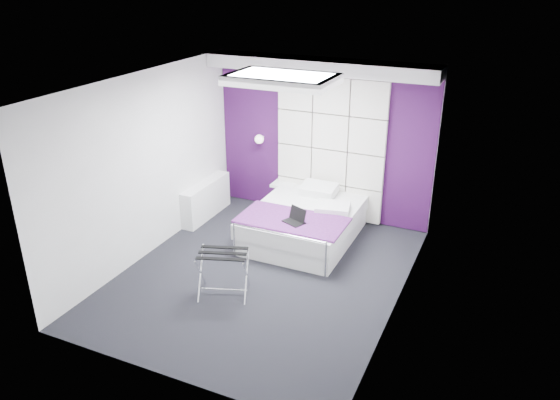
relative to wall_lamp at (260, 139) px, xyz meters
The scene contains 15 objects.
floor 2.61m from the wall_lamp, 62.99° to the right, with size 4.40×4.40×0.00m, color black.
ceiling 2.69m from the wall_lamp, 62.99° to the right, with size 4.40×4.40×0.00m, color white.
wall_back 1.06m from the wall_lamp, ahead, with size 3.60×3.60×0.00m, color silver.
wall_left 2.19m from the wall_lamp, 110.01° to the right, with size 4.40×4.40×0.00m, color silver.
wall_right 3.52m from the wall_lamp, 35.86° to the right, with size 4.40×4.40×0.00m, color silver.
accent_wall 1.06m from the wall_lamp, ahead, with size 3.58×0.02×2.58m, color #360E3E.
soffit 1.66m from the wall_lamp, ahead, with size 3.58×0.50×0.20m, color white.
headboard 1.20m from the wall_lamp, ahead, with size 1.80×0.08×2.30m, color silver, non-canonical shape.
skylight 2.24m from the wall_lamp, 54.28° to the right, with size 1.36×0.86×0.12m, color white, non-canonical shape.
wall_lamp is the anchor object (origin of this frame).
radiator 1.35m from the wall_lamp, 130.10° to the right, with size 0.22×1.20×0.60m, color white.
bed 1.71m from the wall_lamp, 36.62° to the right, with size 1.54×1.86×0.66m.
nightstand 0.87m from the wall_lamp, ahead, with size 0.40×0.31×0.04m, color white.
luggage_rack 2.95m from the wall_lamp, 73.47° to the right, with size 0.61×0.45×0.60m.
laptop 1.93m from the wall_lamp, 48.35° to the right, with size 0.29×0.21×0.21m.
Camera 1 is at (2.85, -5.74, 3.88)m, focal length 35.00 mm.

